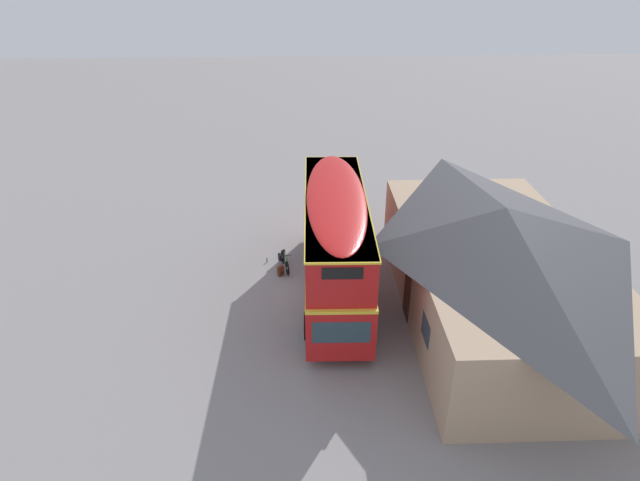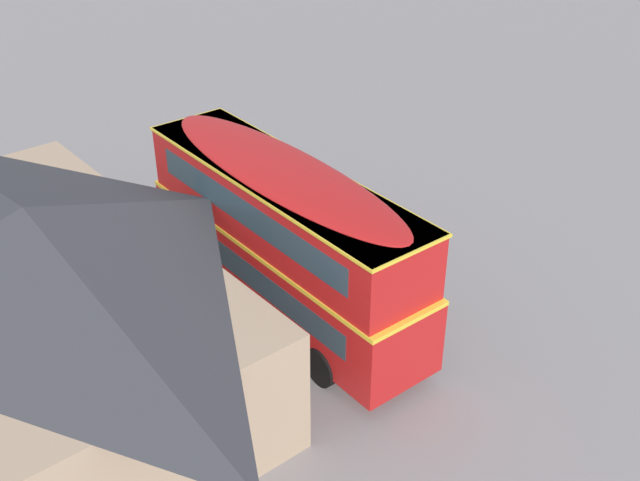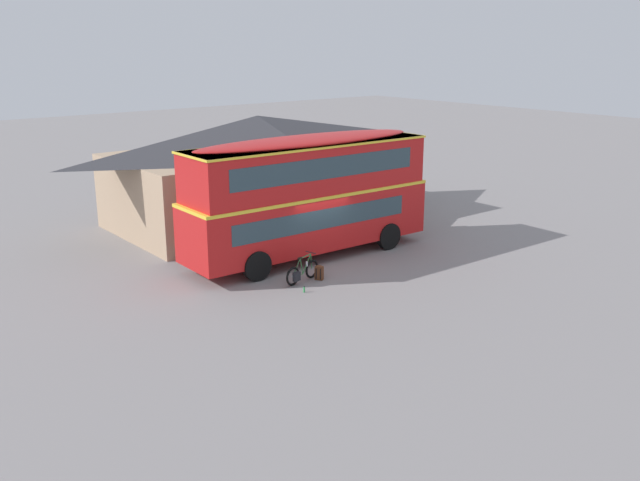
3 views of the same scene
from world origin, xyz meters
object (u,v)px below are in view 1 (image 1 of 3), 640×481
object	(u,v)px
double_decker_bus	(335,240)
water_bottle_green_metal	(267,260)
touring_bicycle	(284,261)
backpack_on_ground	(281,270)

from	to	relation	value
double_decker_bus	water_bottle_green_metal	bearing A→B (deg)	-130.40
touring_bicycle	backpack_on_ground	xyz separation A→B (m)	(0.66, -0.17, -0.09)
backpack_on_ground	water_bottle_green_metal	distance (m)	1.43
double_decker_bus	touring_bicycle	distance (m)	3.84
touring_bicycle	water_bottle_green_metal	world-z (taller)	touring_bicycle
double_decker_bus	touring_bicycle	xyz separation A→B (m)	(-2.10, -2.27, -2.27)
touring_bicycle	water_bottle_green_metal	size ratio (longest dim) A/B	7.81
double_decker_bus	water_bottle_green_metal	distance (m)	4.85
backpack_on_ground	double_decker_bus	bearing A→B (deg)	59.36
double_decker_bus	backpack_on_ground	size ratio (longest dim) A/B	19.16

